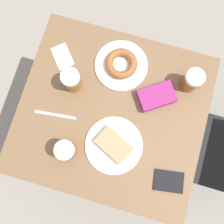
{
  "coord_description": "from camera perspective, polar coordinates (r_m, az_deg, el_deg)",
  "views": [
    {
      "loc": [
        0.18,
        0.05,
        1.84
      ],
      "look_at": [
        0.0,
        0.0,
        0.76
      ],
      "focal_mm": 40.0,
      "sensor_mm": 36.0,
      "label": 1
    }
  ],
  "objects": [
    {
      "name": "ground_plane",
      "position": [
        1.85,
        -0.0,
        -4.07
      ],
      "size": [
        8.0,
        8.0,
        0.0
      ],
      "primitive_type": "plane",
      "color": "gray"
    },
    {
      "name": "table",
      "position": [
        1.19,
        -0.0,
        -0.79
      ],
      "size": [
        0.77,
        0.83,
        0.74
      ],
      "color": "brown",
      "rests_on": "ground_plane"
    },
    {
      "name": "plate_with_cake",
      "position": [
        1.08,
        0.42,
        -7.59
      ],
      "size": [
        0.25,
        0.25,
        0.04
      ],
      "color": "white",
      "rests_on": "table"
    },
    {
      "name": "plate_with_donut",
      "position": [
        1.15,
        2.13,
        10.81
      ],
      "size": [
        0.24,
        0.24,
        0.05
      ],
      "color": "white",
      "rests_on": "table"
    },
    {
      "name": "beer_mug_left",
      "position": [
        1.14,
        17.75,
        6.83
      ],
      "size": [
        0.08,
        0.08,
        0.12
      ],
      "color": "#8C5619",
      "rests_on": "table"
    },
    {
      "name": "beer_mug_center",
      "position": [
        1.1,
        -9.15,
        7.15
      ],
      "size": [
        0.08,
        0.08,
        0.12
      ],
      "color": "#8C5619",
      "rests_on": "table"
    },
    {
      "name": "beer_mug_right",
      "position": [
        1.05,
        -10.37,
        -8.59
      ],
      "size": [
        0.08,
        0.08,
        0.12
      ],
      "color": "#8C5619",
      "rests_on": "table"
    },
    {
      "name": "napkin_folded",
      "position": [
        1.21,
        -11.27,
        12.34
      ],
      "size": [
        0.14,
        0.13,
        0.0
      ],
      "rotation": [
        0.0,
        0.0,
        3.83
      ],
      "color": "white",
      "rests_on": "table"
    },
    {
      "name": "fork",
      "position": [
        1.14,
        -12.81,
        -0.64
      ],
      "size": [
        0.03,
        0.19,
        0.0
      ],
      "rotation": [
        0.0,
        0.0,
        3.25
      ],
      "color": "silver",
      "rests_on": "table"
    },
    {
      "name": "passport_near_edge",
      "position": [
        1.12,
        12.81,
        -15.17
      ],
      "size": [
        0.11,
        0.14,
        0.01
      ],
      "rotation": [
        0.0,
        0.0,
        3.29
      ],
      "color": "black",
      "rests_on": "table"
    },
    {
      "name": "blue_pouch",
      "position": [
        1.12,
        10.1,
        3.53
      ],
      "size": [
        0.17,
        0.19,
        0.04
      ],
      "rotation": [
        0.0,
        0.0,
        2.17
      ],
      "color": "#8C2366",
      "rests_on": "table"
    }
  ]
}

